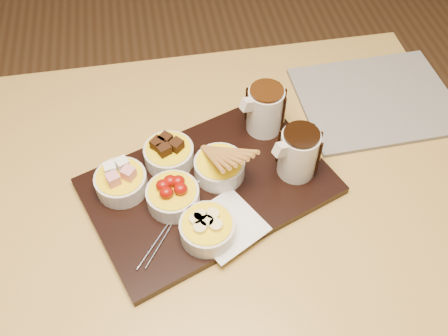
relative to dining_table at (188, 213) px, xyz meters
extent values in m
plane|color=brown|center=(0.00, 0.00, -0.65)|extent=(5.00, 5.00, 0.00)
cube|color=gold|center=(0.00, 0.00, 0.08)|extent=(1.20, 0.80, 0.04)
cylinder|color=gold|center=(0.54, 0.34, -0.30)|extent=(0.06, 0.06, 0.71)
cube|color=black|center=(0.05, -0.01, 0.11)|extent=(0.54, 0.44, 0.02)
cube|color=white|center=(0.06, -0.12, 0.12)|extent=(0.16, 0.16, 0.00)
cylinder|color=beige|center=(-0.12, 0.00, 0.14)|extent=(0.10, 0.10, 0.04)
cylinder|color=beige|center=(-0.02, 0.06, 0.14)|extent=(0.10, 0.10, 0.04)
cylinder|color=beige|center=(-0.03, -0.05, 0.14)|extent=(0.10, 0.10, 0.04)
cylinder|color=beige|center=(0.07, 0.01, 0.14)|extent=(0.10, 0.10, 0.04)
cylinder|color=beige|center=(0.02, -0.13, 0.14)|extent=(0.10, 0.10, 0.04)
cylinder|color=silver|center=(0.22, -0.01, 0.17)|extent=(0.10, 0.10, 0.10)
cylinder|color=silver|center=(0.18, 0.11, 0.17)|extent=(0.10, 0.10, 0.10)
cube|color=beige|center=(0.46, 0.16, 0.10)|extent=(0.35, 0.29, 0.01)
camera|label=1|loc=(-0.03, -0.59, 0.90)|focal=40.00mm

